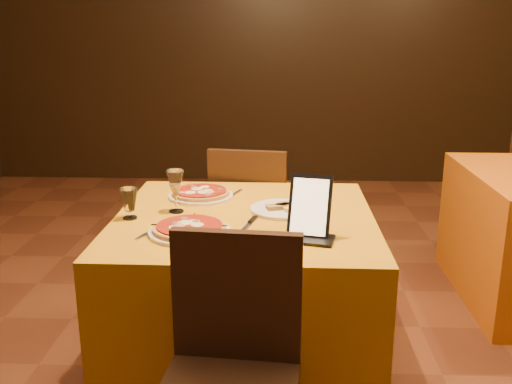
{
  "coord_description": "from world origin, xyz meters",
  "views": [
    {
      "loc": [
        0.01,
        -2.31,
        1.51
      ],
      "look_at": [
        -0.1,
        -0.01,
        0.86
      ],
      "focal_mm": 40.0,
      "sensor_mm": 36.0,
      "label": 1
    }
  ],
  "objects_px": {
    "tablet": "(310,206)",
    "wine_glass": "(176,191)",
    "chair_side_far": "(510,186)",
    "pizza_far": "(201,194)",
    "pizza_near": "(189,230)",
    "chair_main_far": "(254,222)",
    "main_table": "(245,295)",
    "water_glass": "(129,204)"
  },
  "relations": [
    {
      "from": "wine_glass",
      "to": "tablet",
      "type": "bearing_deg",
      "value": -26.04
    },
    {
      "from": "tablet",
      "to": "main_table",
      "type": "bearing_deg",
      "value": 150.06
    },
    {
      "from": "chair_side_far",
      "to": "wine_glass",
      "type": "relative_size",
      "value": 4.79
    },
    {
      "from": "main_table",
      "to": "pizza_near",
      "type": "distance_m",
      "value": 0.5
    },
    {
      "from": "main_table",
      "to": "chair_main_far",
      "type": "bearing_deg",
      "value": 90.0
    },
    {
      "from": "water_glass",
      "to": "tablet",
      "type": "distance_m",
      "value": 0.77
    },
    {
      "from": "chair_main_far",
      "to": "chair_side_far",
      "type": "height_order",
      "value": "same"
    },
    {
      "from": "chair_main_far",
      "to": "wine_glass",
      "type": "relative_size",
      "value": 4.79
    },
    {
      "from": "chair_side_far",
      "to": "wine_glass",
      "type": "bearing_deg",
      "value": 15.31
    },
    {
      "from": "chair_main_far",
      "to": "wine_glass",
      "type": "height_order",
      "value": "wine_glass"
    },
    {
      "from": "main_table",
      "to": "chair_main_far",
      "type": "distance_m",
      "value": 0.79
    },
    {
      "from": "main_table",
      "to": "chair_side_far",
      "type": "xyz_separation_m",
      "value": [
        1.77,
        1.63,
        0.08
      ]
    },
    {
      "from": "chair_side_far",
      "to": "pizza_far",
      "type": "distance_m",
      "value": 2.44
    },
    {
      "from": "chair_main_far",
      "to": "water_glass",
      "type": "bearing_deg",
      "value": 68.54
    },
    {
      "from": "chair_main_far",
      "to": "chair_side_far",
      "type": "relative_size",
      "value": 1.0
    },
    {
      "from": "tablet",
      "to": "pizza_far",
      "type": "bearing_deg",
      "value": 146.57
    },
    {
      "from": "wine_glass",
      "to": "tablet",
      "type": "distance_m",
      "value": 0.63
    },
    {
      "from": "chair_main_far",
      "to": "pizza_near",
      "type": "relative_size",
      "value": 2.84
    },
    {
      "from": "main_table",
      "to": "chair_main_far",
      "type": "relative_size",
      "value": 1.21
    },
    {
      "from": "chair_main_far",
      "to": "pizza_far",
      "type": "distance_m",
      "value": 0.64
    },
    {
      "from": "chair_main_far",
      "to": "wine_glass",
      "type": "xyz_separation_m",
      "value": [
        -0.3,
        -0.75,
        0.39
      ]
    },
    {
      "from": "chair_side_far",
      "to": "pizza_near",
      "type": "height_order",
      "value": "chair_side_far"
    },
    {
      "from": "tablet",
      "to": "wine_glass",
      "type": "bearing_deg",
      "value": 166.52
    },
    {
      "from": "chair_side_far",
      "to": "wine_glass",
      "type": "xyz_separation_m",
      "value": [
        -2.07,
        -1.6,
        0.39
      ]
    },
    {
      "from": "pizza_near",
      "to": "wine_glass",
      "type": "xyz_separation_m",
      "value": [
        -0.1,
        0.27,
        0.08
      ]
    },
    {
      "from": "main_table",
      "to": "water_glass",
      "type": "xyz_separation_m",
      "value": [
        -0.48,
        -0.07,
        0.44
      ]
    },
    {
      "from": "chair_side_far",
      "to": "pizza_far",
      "type": "height_order",
      "value": "chair_side_far"
    },
    {
      "from": "chair_main_far",
      "to": "chair_side_far",
      "type": "bearing_deg",
      "value": -146.28
    },
    {
      "from": "pizza_near",
      "to": "wine_glass",
      "type": "distance_m",
      "value": 0.3
    },
    {
      "from": "main_table",
      "to": "wine_glass",
      "type": "xyz_separation_m",
      "value": [
        -0.3,
        0.03,
        0.47
      ]
    },
    {
      "from": "main_table",
      "to": "water_glass",
      "type": "relative_size",
      "value": 8.46
    },
    {
      "from": "pizza_near",
      "to": "pizza_far",
      "type": "height_order",
      "value": "same"
    },
    {
      "from": "wine_glass",
      "to": "water_glass",
      "type": "relative_size",
      "value": 1.46
    },
    {
      "from": "main_table",
      "to": "tablet",
      "type": "bearing_deg",
      "value": -42.49
    },
    {
      "from": "chair_main_far",
      "to": "chair_side_far",
      "type": "distance_m",
      "value": 1.96
    },
    {
      "from": "pizza_near",
      "to": "chair_main_far",
      "type": "bearing_deg",
      "value": 78.89
    },
    {
      "from": "chair_side_far",
      "to": "pizza_far",
      "type": "xyz_separation_m",
      "value": [
        -1.99,
        -1.37,
        0.31
      ]
    },
    {
      "from": "main_table",
      "to": "pizza_far",
      "type": "xyz_separation_m",
      "value": [
        -0.23,
        0.26,
        0.39
      ]
    },
    {
      "from": "pizza_near",
      "to": "water_glass",
      "type": "bearing_deg",
      "value": 148.81
    },
    {
      "from": "pizza_near",
      "to": "water_glass",
      "type": "distance_m",
      "value": 0.33
    },
    {
      "from": "chair_side_far",
      "to": "wine_glass",
      "type": "height_order",
      "value": "wine_glass"
    },
    {
      "from": "wine_glass",
      "to": "water_glass",
      "type": "bearing_deg",
      "value": -150.92
    }
  ]
}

